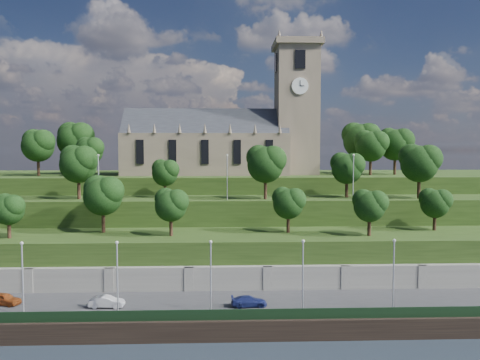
{
  "coord_description": "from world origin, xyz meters",
  "views": [
    {
      "loc": [
        -0.66,
        -47.24,
        19.78
      ],
      "look_at": [
        2.16,
        30.0,
        14.88
      ],
      "focal_mm": 35.0,
      "sensor_mm": 36.0,
      "label": 1
    }
  ],
  "objects_px": {
    "car_left": "(4,299)",
    "car_right": "(249,301)",
    "church": "(230,137)",
    "car_middle": "(107,302)"
  },
  "relations": [
    {
      "from": "church",
      "to": "car_middle",
      "type": "height_order",
      "value": "church"
    },
    {
      "from": "car_left",
      "to": "car_middle",
      "type": "bearing_deg",
      "value": -79.8
    },
    {
      "from": "car_left",
      "to": "car_right",
      "type": "relative_size",
      "value": 0.96
    },
    {
      "from": "car_left",
      "to": "car_right",
      "type": "distance_m",
      "value": 28.25
    },
    {
      "from": "car_left",
      "to": "church",
      "type": "bearing_deg",
      "value": -17.38
    },
    {
      "from": "car_left",
      "to": "car_middle",
      "type": "relative_size",
      "value": 1.0
    },
    {
      "from": "church",
      "to": "car_right",
      "type": "bearing_deg",
      "value": -87.93
    },
    {
      "from": "car_middle",
      "to": "church",
      "type": "bearing_deg",
      "value": -18.57
    },
    {
      "from": "car_middle",
      "to": "car_left",
      "type": "bearing_deg",
      "value": 84.64
    },
    {
      "from": "church",
      "to": "car_middle",
      "type": "distance_m",
      "value": 47.65
    }
  ]
}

